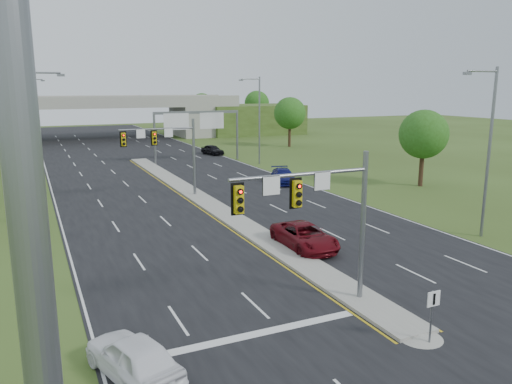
{
  "coord_description": "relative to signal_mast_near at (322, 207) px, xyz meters",
  "views": [
    {
      "loc": [
        -13.46,
        -17.76,
        9.77
      ],
      "look_at": [
        -0.13,
        11.32,
        3.0
      ],
      "focal_mm": 35.0,
      "sensor_mm": 36.0,
      "label": 1
    }
  ],
  "objects": [
    {
      "name": "lightpole_r_far",
      "position": [
        15.56,
        40.07,
        1.38
      ],
      "size": [
        2.85,
        0.25,
        11.0
      ],
      "color": "slate",
      "rests_on": "ground"
    },
    {
      "name": "signal_mast_near",
      "position": [
        0.0,
        0.0,
        0.0
      ],
      "size": [
        6.62,
        0.6,
        7.0
      ],
      "color": "slate",
      "rests_on": "ground"
    },
    {
      "name": "lane_markings",
      "position": [
        1.66,
        28.99,
        -4.7
      ],
      "size": [
        23.72,
        160.0,
        0.01
      ],
      "color": "gold",
      "rests_on": "road"
    },
    {
      "name": "median",
      "position": [
        2.26,
        23.07,
        -4.63
      ],
      "size": [
        2.0,
        54.0,
        0.16
      ],
      "primitive_type": "cube",
      "color": "gray",
      "rests_on": "road"
    },
    {
      "name": "tree_r_near",
      "position": [
        24.26,
        20.07,
        0.45
      ],
      "size": [
        4.8,
        4.8,
        7.6
      ],
      "color": "#382316",
      "rests_on": "ground"
    },
    {
      "name": "signal_mast_far",
      "position": [
        0.0,
        25.0,
        0.0
      ],
      "size": [
        6.62,
        0.6,
        7.0
      ],
      "color": "slate",
      "rests_on": "ground"
    },
    {
      "name": "overpass",
      "position": [
        2.26,
        80.07,
        -1.17
      ],
      "size": [
        80.0,
        14.0,
        8.1
      ],
      "color": "gray",
      "rests_on": "ground"
    },
    {
      "name": "lightpole_l_far",
      "position": [
        -11.03,
        55.07,
        1.38
      ],
      "size": [
        2.85,
        0.25,
        11.0
      ],
      "color": "slate",
      "rests_on": "ground"
    },
    {
      "name": "tree_back_c",
      "position": [
        26.26,
        94.07,
        0.78
      ],
      "size": [
        5.6,
        5.6,
        8.32
      ],
      "color": "#382316",
      "rests_on": "ground"
    },
    {
      "name": "lightpole_r_near",
      "position": [
        15.56,
        5.07,
        1.38
      ],
      "size": [
        2.85,
        0.25,
        11.0
      ],
      "color": "slate",
      "rests_on": "ground"
    },
    {
      "name": "car_far_c",
      "position": [
        13.26,
        50.95,
        -3.98
      ],
      "size": [
        2.66,
        4.51,
        1.44
      ],
      "primitive_type": "imported",
      "rotation": [
        0.0,
        0.0,
        0.24
      ],
      "color": "black",
      "rests_on": "road"
    },
    {
      "name": "car_far_b",
      "position": [
        12.46,
        27.12,
        -3.97
      ],
      "size": [
        3.44,
        5.44,
        1.47
      ],
      "primitive_type": "imported",
      "rotation": [
        0.0,
        0.0,
        -0.3
      ],
      "color": "#0E1256",
      "rests_on": "road"
    },
    {
      "name": "tree_r_mid",
      "position": [
        28.26,
        55.07,
        0.78
      ],
      "size": [
        5.2,
        5.2,
        8.12
      ],
      "color": "#382316",
      "rests_on": "ground"
    },
    {
      "name": "road",
      "position": [
        2.26,
        35.07,
        -4.72
      ],
      "size": [
        24.0,
        160.0,
        0.02
      ],
      "primitive_type": "cube",
      "color": "black",
      "rests_on": "ground"
    },
    {
      "name": "ground",
      "position": [
        2.26,
        0.07,
        -4.73
      ],
      "size": [
        240.0,
        240.0,
        0.0
      ],
      "primitive_type": "plane",
      "color": "#36491A",
      "rests_on": "ground"
    },
    {
      "name": "car_far_a",
      "position": [
        3.76,
        7.78,
        -3.95
      ],
      "size": [
        2.56,
        5.45,
        1.51
      ],
      "primitive_type": "imported",
      "rotation": [
        0.0,
        0.0,
        -0.01
      ],
      "color": "#5D0911",
      "rests_on": "road"
    },
    {
      "name": "sign_gantry",
      "position": [
        8.95,
        44.99,
        0.51
      ],
      "size": [
        11.58,
        0.44,
        6.67
      ],
      "color": "slate",
      "rests_on": "ground"
    },
    {
      "name": "car_white",
      "position": [
        -8.57,
        -1.93,
        -3.94
      ],
      "size": [
        3.08,
        4.83,
        1.53
      ],
      "primitive_type": "imported",
      "rotation": [
        0.0,
        0.0,
        3.45
      ],
      "color": "white",
      "rests_on": "road"
    },
    {
      "name": "lightpole_l_mid",
      "position": [
        -11.03,
        20.07,
        1.38
      ],
      "size": [
        2.85,
        0.25,
        11.0
      ],
      "color": "slate",
      "rests_on": "ground"
    },
    {
      "name": "tree_back_d",
      "position": [
        40.26,
        94.07,
        1.11
      ],
      "size": [
        6.0,
        6.0,
        8.85
      ],
      "color": "#382316",
      "rests_on": "ground"
    },
    {
      "name": "median_nose",
      "position": [
        2.26,
        -3.93,
        -4.63
      ],
      "size": [
        2.0,
        2.0,
        0.16
      ],
      "primitive_type": "cone",
      "color": "gray",
      "rests_on": "road"
    },
    {
      "name": "keep_right_sign",
      "position": [
        2.26,
        -4.45,
        -3.21
      ],
      "size": [
        0.6,
        0.13,
        2.2
      ],
      "color": "slate",
      "rests_on": "ground"
    }
  ]
}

